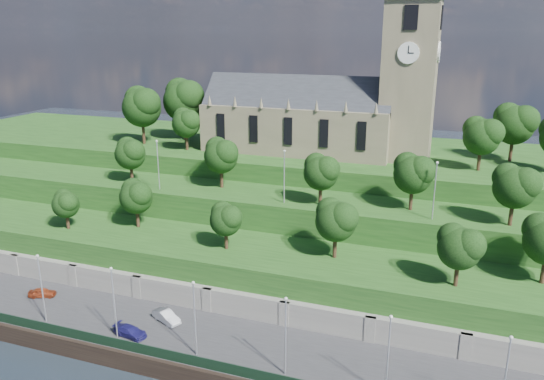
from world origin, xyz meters
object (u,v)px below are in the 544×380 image
at_px(church, 326,109).
at_px(car_right, 130,331).
at_px(car_middle, 166,316).
at_px(car_left, 42,293).

height_order(church, car_right, church).
relative_size(car_middle, car_right, 0.99).
height_order(car_left, car_middle, car_middle).
bearing_deg(car_middle, church, 11.45).
bearing_deg(church, car_left, -125.48).
bearing_deg(car_right, car_left, 83.65).
distance_m(car_middle, car_right, 4.69).
bearing_deg(car_right, church, -7.21).
height_order(car_middle, car_right, car_middle).
bearing_deg(car_left, church, -57.73).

